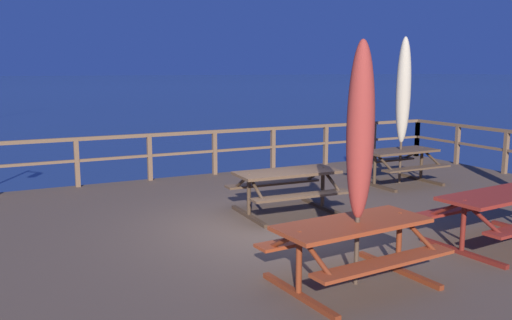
{
  "coord_description": "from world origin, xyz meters",
  "views": [
    {
      "loc": [
        -4.06,
        -7.49,
        3.24
      ],
      "look_at": [
        0.0,
        0.71,
        1.71
      ],
      "focal_mm": 38.02,
      "sensor_mm": 36.0,
      "label": 1
    }
  ],
  "objects": [
    {
      "name": "picnic_table_back_right",
      "position": [
        0.59,
        0.67,
        1.26
      ],
      "size": [
        1.88,
        1.46,
        0.78
      ],
      "color": "brown",
      "rests_on": "wooden_deck"
    },
    {
      "name": "railing_waterside_far",
      "position": [
        0.0,
        4.61,
        1.45
      ],
      "size": [
        14.58,
        0.1,
        1.09
      ],
      "color": "brown",
      "rests_on": "wooden_deck"
    },
    {
      "name": "picnic_table_mid_centre",
      "position": [
        -0.31,
        -2.49,
        1.26
      ],
      "size": [
        2.0,
        1.54,
        0.78
      ],
      "color": "#993819",
      "rests_on": "wooden_deck"
    },
    {
      "name": "picnic_table_mid_left",
      "position": [
        2.54,
        -2.22,
        1.27
      ],
      "size": [
        2.19,
        1.59,
        0.78
      ],
      "color": "maroon",
      "rests_on": "wooden_deck"
    },
    {
      "name": "patio_umbrella_tall_mid_left",
      "position": [
        -0.27,
        -2.51,
        2.53
      ],
      "size": [
        0.32,
        0.32,
        2.87
      ],
      "color": "#4C3828",
      "rests_on": "wooden_deck"
    },
    {
      "name": "ground_plane",
      "position": [
        0.0,
        0.0,
        0.0
      ],
      "size": [
        600.0,
        600.0,
        0.0
      ],
      "primitive_type": "plane",
      "color": "navy"
    },
    {
      "name": "picnic_table_mid_right",
      "position": [
        4.1,
        1.79,
        1.26
      ],
      "size": [
        1.75,
        1.44,
        0.78
      ],
      "color": "brown",
      "rests_on": "wooden_deck"
    },
    {
      "name": "wooden_deck",
      "position": [
        0.0,
        0.0,
        0.35
      ],
      "size": [
        14.78,
        9.52,
        0.71
      ],
      "primitive_type": "cube",
      "color": "brown",
      "rests_on": "ground"
    },
    {
      "name": "patio_umbrella_tall_front",
      "position": [
        4.18,
        1.83,
        2.77
      ],
      "size": [
        0.32,
        0.32,
        3.24
      ],
      "color": "#4C3828",
      "rests_on": "wooden_deck"
    }
  ]
}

